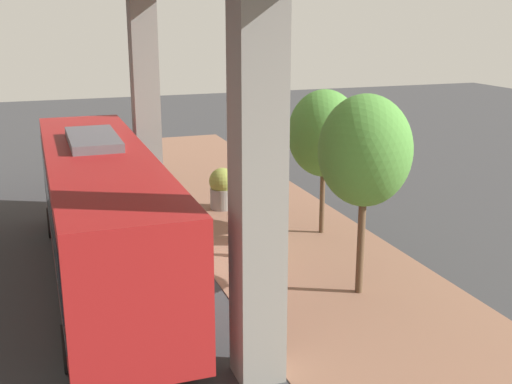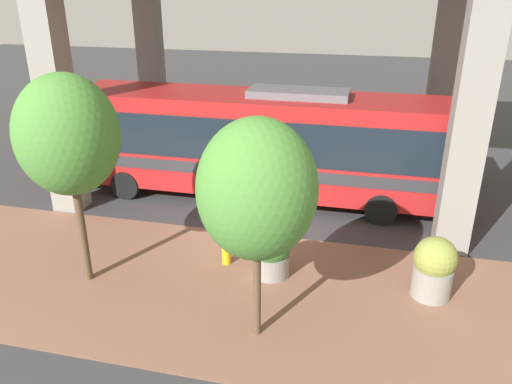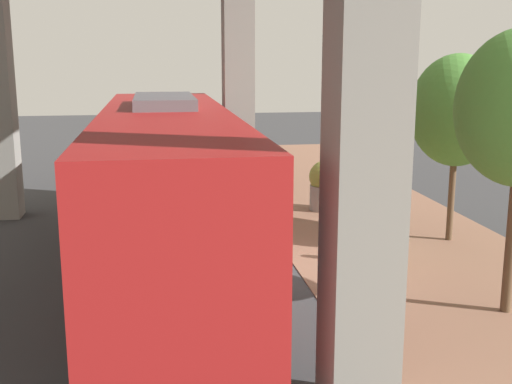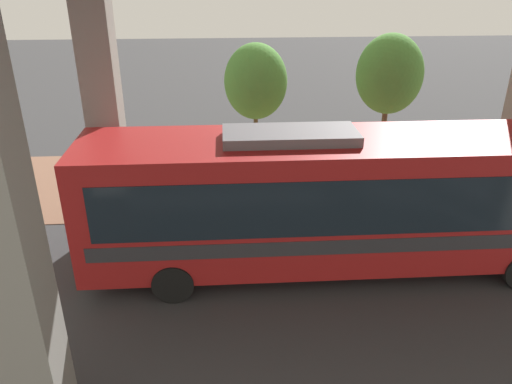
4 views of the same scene
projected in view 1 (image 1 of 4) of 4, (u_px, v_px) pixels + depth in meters
The scene contains 8 objects.
ground_plane at pixel (205, 266), 18.64m from camera, with size 80.00×80.00×0.00m, color #38383A.
sidewalk_strip at pixel (300, 253), 19.59m from camera, with size 6.00×40.00×0.02m.
bus at pixel (102, 208), 17.10m from camera, with size 2.76×12.77×3.83m.
fire_hydrant at pixel (262, 241), 19.15m from camera, with size 0.52×0.25×1.05m.
planter_front at pixel (257, 222), 20.36m from camera, with size 0.98×0.98×1.36m.
planter_middle at pixel (222, 188), 23.89m from camera, with size 1.00×1.00×1.56m.
street_tree_near at pixel (365, 151), 15.84m from camera, with size 2.34×2.34×5.22m.
street_tree_far at pixel (324, 134), 20.54m from camera, with size 2.34×2.34×4.78m.
Camera 1 is at (4.35, 16.88, 7.09)m, focal length 45.00 mm.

